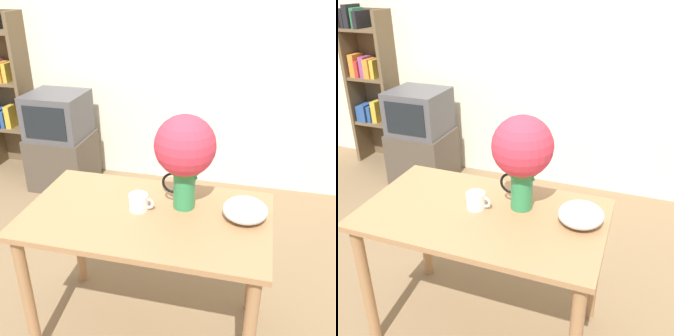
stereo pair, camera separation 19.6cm
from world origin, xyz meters
The scene contains 9 objects.
ground_plane centered at (0.00, 0.00, 0.00)m, with size 12.00×12.00×0.00m, color #7F6647.
wall_back centered at (0.00, 2.01, 1.30)m, with size 8.00×0.05×2.60m.
table centered at (0.15, 0.08, 0.67)m, with size 1.24×0.71×0.80m.
flower_vase centered at (0.32, 0.19, 1.11)m, with size 0.30×0.30×0.49m.
coffee_mug centered at (0.11, 0.10, 0.84)m, with size 0.13×0.10×0.08m.
white_bowl centered at (0.63, 0.14, 0.85)m, with size 0.22×0.22×0.10m.
tv_stand centered at (-1.16, 1.60, 0.26)m, with size 0.56×0.50×0.51m.
tv_set centered at (-1.16, 1.60, 0.72)m, with size 0.51×0.48×0.41m.
bookshelf centered at (-1.88, 1.87, 0.88)m, with size 0.48×0.28×1.63m.
Camera 1 is at (0.65, -1.52, 1.87)m, focal length 42.00 mm.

